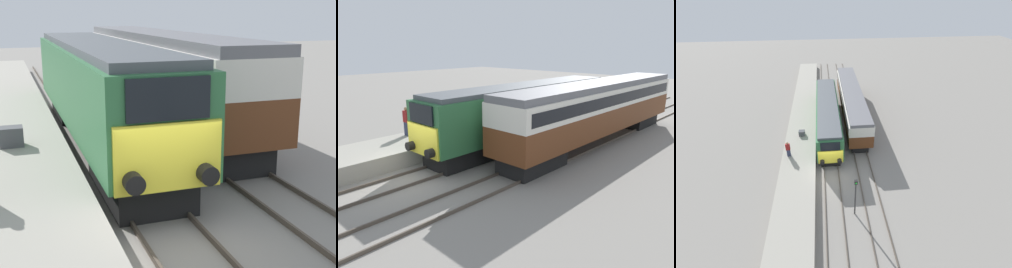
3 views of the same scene
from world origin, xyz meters
TOP-DOWN VIEW (x-y plane):
  - ground_plane at (0.00, 0.00)m, footprint 120.00×120.00m
  - platform_left at (-3.30, 8.00)m, footprint 3.50×50.00m
  - rails_near_track at (0.00, 5.00)m, footprint 1.51×60.00m
  - rails_far_track at (3.40, 5.00)m, footprint 1.50×60.00m
  - locomotive at (0.00, 8.51)m, footprint 2.70×15.94m
  - passenger_carriage at (3.40, 11.63)m, footprint 2.75×17.67m
  - person_on_platform at (-4.31, 2.43)m, footprint 0.44×0.26m
  - signal_post at (1.70, -4.61)m, footprint 0.24×0.28m
  - luggage_crate at (-3.18, 6.10)m, footprint 0.70×0.56m

SIDE VIEW (x-z plane):
  - ground_plane at x=0.00m, z-range 0.00..0.00m
  - rails_near_track at x=0.00m, z-range 0.00..0.14m
  - rails_far_track at x=3.40m, z-range 0.00..0.14m
  - platform_left at x=-3.30m, z-range 0.00..0.87m
  - luggage_crate at x=-3.18m, z-range 0.87..1.47m
  - person_on_platform at x=-4.31m, z-range 0.87..2.62m
  - locomotive at x=0.00m, z-range 0.25..4.07m
  - signal_post at x=1.70m, z-range 0.37..4.33m
  - passenger_carriage at x=3.40m, z-range 0.42..4.40m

